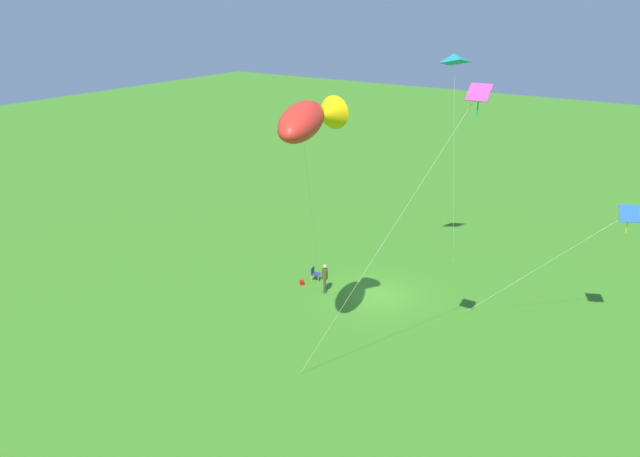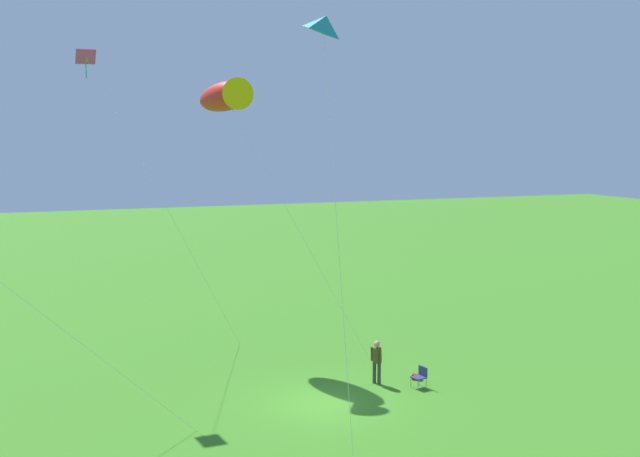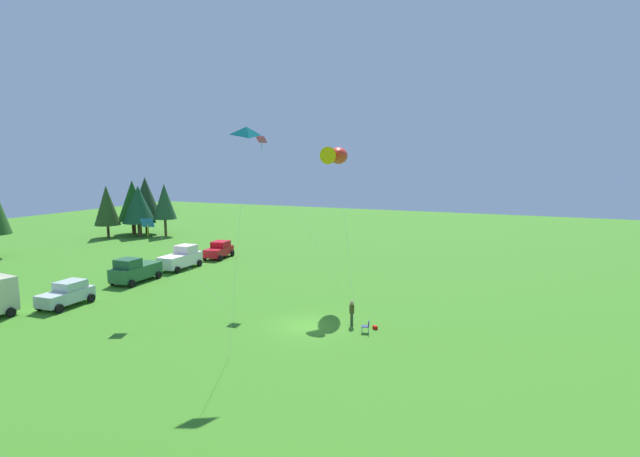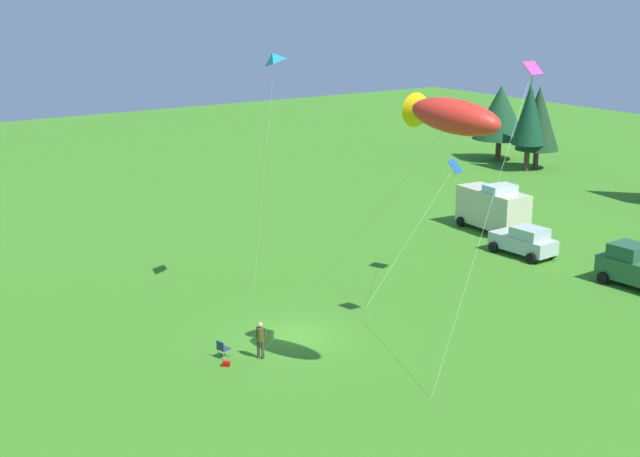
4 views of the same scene
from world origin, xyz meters
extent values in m
plane|color=#3A7D20|center=(0.00, 0.00, 0.00)|extent=(160.00, 160.00, 0.00)
cylinder|color=#353C2A|center=(1.26, -2.76, 0.42)|extent=(0.14, 0.14, 0.85)
cylinder|color=#353C2A|center=(1.44, -2.64, 0.42)|extent=(0.14, 0.14, 0.85)
cylinder|color=#45441A|center=(1.35, -2.70, 1.16)|extent=(0.47, 0.47, 0.62)
sphere|color=tan|center=(1.35, -2.70, 1.62)|extent=(0.24, 0.24, 0.24)
cylinder|color=#45441A|center=(1.15, -2.76, 1.19)|extent=(0.14, 0.14, 0.55)
cylinder|color=#45441A|center=(1.48, -2.54, 1.19)|extent=(0.14, 0.13, 0.55)
cube|color=navy|center=(0.31, -4.01, 0.42)|extent=(0.58, 0.58, 0.04)
cube|color=navy|center=(0.36, -4.23, 0.62)|extent=(0.48, 0.15, 0.40)
cylinder|color=#A5A8AD|center=(0.06, -3.85, 0.21)|extent=(0.03, 0.03, 0.42)
cylinder|color=#A5A8AD|center=(0.47, -3.76, 0.21)|extent=(0.03, 0.03, 0.42)
cylinder|color=#A5A8AD|center=(0.15, -4.26, 0.21)|extent=(0.03, 0.03, 0.42)
cylinder|color=#A5A8AD|center=(0.56, -4.17, 0.21)|extent=(0.03, 0.03, 0.42)
cube|color=red|center=(1.22, -4.40, 0.11)|extent=(0.38, 0.38, 0.22)
ellipsoid|color=red|center=(9.14, 1.37, 11.56)|extent=(4.11, 2.73, 1.71)
cone|color=#E9BD08|center=(7.48, 1.37, 11.56)|extent=(1.29, 1.38, 1.38)
sphere|color=yellow|center=(10.16, 1.79, 11.71)|extent=(0.34, 0.34, 0.34)
cylinder|color=silver|center=(5.28, -0.80, 5.78)|extent=(7.74, 4.35, 11.56)
cylinder|color=#4C3823|center=(1.42, -2.97, 0.00)|extent=(0.04, 0.04, 0.01)
cylinder|color=silver|center=(-1.42, 8.39, 3.35)|extent=(0.94, 6.90, 6.71)
cylinder|color=#4C3823|center=(-0.96, 4.94, 0.00)|extent=(0.04, 0.04, 0.01)
pyramid|color=teal|center=(-4.54, 1.73, 12.85)|extent=(1.71, 1.65, 0.77)
cylinder|color=silver|center=(-5.67, 1.78, 6.31)|extent=(2.39, 0.06, 12.62)
cube|color=#D63993|center=(7.21, 7.53, 12.91)|extent=(0.62, 0.80, 0.54)
cylinder|color=green|center=(7.21, 7.53, 12.45)|extent=(0.04, 0.04, 0.78)
cylinder|color=silver|center=(8.03, 4.23, 6.46)|extent=(1.65, 6.61, 12.91)
cylinder|color=#4C3823|center=(8.84, 0.93, 0.00)|extent=(0.04, 0.04, 0.01)
camera|label=1|loc=(28.29, 15.12, 16.06)|focal=35.00mm
camera|label=2|loc=(-24.68, 9.54, 9.69)|focal=42.00mm
camera|label=3|loc=(-29.67, -13.74, 11.17)|focal=28.00mm
camera|label=4|loc=(33.66, -21.66, 16.24)|focal=50.00mm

